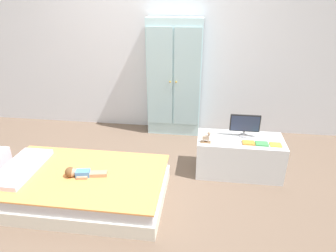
{
  "coord_description": "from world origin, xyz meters",
  "views": [
    {
      "loc": [
        0.72,
        -2.43,
        1.88
      ],
      "look_at": [
        0.36,
        0.35,
        0.57
      ],
      "focal_mm": 31.53,
      "sensor_mm": 36.0,
      "label": 1
    }
  ],
  "objects": [
    {
      "name": "bed",
      "position": [
        -0.42,
        -0.2,
        0.13
      ],
      "size": [
        1.6,
        0.95,
        0.27
      ],
      "color": "silver",
      "rests_on": "ground_plane"
    },
    {
      "name": "tv_monitor",
      "position": [
        1.17,
        0.52,
        0.56
      ],
      "size": [
        0.32,
        0.1,
        0.25
      ],
      "color": "#99999E",
      "rests_on": "tv_stand"
    },
    {
      "name": "back_wall",
      "position": [
        0.0,
        1.57,
        1.35
      ],
      "size": [
        6.4,
        0.05,
        2.7
      ],
      "primitive_type": "cube",
      "color": "silver",
      "rests_on": "ground_plane"
    },
    {
      "name": "ground_plane",
      "position": [
        0.0,
        0.0,
        -0.01
      ],
      "size": [
        10.0,
        10.0,
        0.02
      ],
      "primitive_type": "cube",
      "color": "brown"
    },
    {
      "name": "book_green",
      "position": [
        1.33,
        0.35,
        0.43
      ],
      "size": [
        0.13,
        0.1,
        0.02
      ],
      "primitive_type": "cube",
      "color": "#429E51",
      "rests_on": "tv_stand"
    },
    {
      "name": "book_yellow",
      "position": [
        1.47,
        0.35,
        0.43
      ],
      "size": [
        0.11,
        0.1,
        0.01
      ],
      "primitive_type": "cube",
      "color": "gold",
      "rests_on": "tv_stand"
    },
    {
      "name": "tv_stand",
      "position": [
        1.13,
        0.45,
        0.21
      ],
      "size": [
        0.92,
        0.43,
        0.42
      ],
      "primitive_type": "cube",
      "color": "silver",
      "rests_on": "ground_plane"
    },
    {
      "name": "book_orange",
      "position": [
        1.2,
        0.35,
        0.43
      ],
      "size": [
        0.12,
        0.09,
        0.02
      ],
      "primitive_type": "cube",
      "color": "orange",
      "rests_on": "tv_stand"
    },
    {
      "name": "wardrobe",
      "position": [
        0.31,
        1.4,
        0.78
      ],
      "size": [
        0.71,
        0.28,
        1.56
      ],
      "color": "silver",
      "rests_on": "ground_plane"
    },
    {
      "name": "rocking_horse_toy",
      "position": [
        0.77,
        0.32,
        0.48
      ],
      "size": [
        0.11,
        0.04,
        0.13
      ],
      "color": "#8E6642",
      "rests_on": "tv_stand"
    },
    {
      "name": "doll",
      "position": [
        -0.42,
        -0.23,
        0.31
      ],
      "size": [
        0.39,
        0.15,
        0.1
      ],
      "color": "#4C84C6",
      "rests_on": "bed"
    },
    {
      "name": "pillow",
      "position": [
        -1.02,
        -0.2,
        0.29
      ],
      "size": [
        0.32,
        0.68,
        0.05
      ],
      "primitive_type": "cube",
      "color": "silver",
      "rests_on": "bed"
    }
  ]
}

